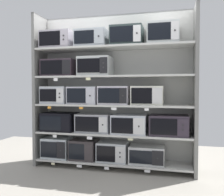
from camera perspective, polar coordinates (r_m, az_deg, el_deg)
name	(u,v)px	position (r m, az deg, el deg)	size (l,w,h in m)	color
ground	(92,194)	(3.26, -4.52, -21.14)	(6.48, 6.00, 0.02)	gray
back_panel	(115,90)	(4.20, 0.79, 1.85)	(2.68, 0.04, 2.52)	#B2B2AD
upright_left	(40,90)	(4.44, -16.14, 1.78)	(0.05, 0.45, 2.52)	slate
upright_right	(196,90)	(3.86, 18.65, 1.74)	(0.05, 0.45, 2.52)	slate
shelf_0	(112,162)	(4.13, 0.00, -14.40)	(2.48, 0.45, 0.03)	beige
microwave_0	(58,147)	(4.39, -12.37, -10.98)	(0.46, 0.39, 0.33)	#B0BDC4
microwave_1	(84,149)	(4.21, -6.40, -11.60)	(0.42, 0.38, 0.32)	#352F31
microwave_2	(113,151)	(4.07, 0.20, -12.17)	(0.48, 0.36, 0.31)	#B1B6BC
microwave_3	(147,155)	(3.99, 8.03, -12.75)	(0.54, 0.35, 0.27)	#B8BABB
price_tag_0	(53,164)	(4.25, -13.41, -14.48)	(0.06, 0.00, 0.03)	beige
price_tag_1	(79,166)	(4.07, -7.52, -15.25)	(0.08, 0.00, 0.04)	white
price_tag_2	(107,168)	(3.93, -1.24, -15.84)	(0.07, 0.00, 0.04)	white
price_tag_3	(147,171)	(3.83, 8.11, -16.32)	(0.08, 0.00, 0.03)	white
shelf_1	(112,134)	(4.02, 0.00, -8.16)	(2.48, 0.45, 0.03)	beige
microwave_4	(60,122)	(4.30, -11.86, -5.31)	(0.55, 0.42, 0.30)	black
microwave_5	(94,123)	(4.08, -4.20, -5.73)	(0.55, 0.35, 0.29)	#9B9DA5
microwave_6	(130,124)	(3.93, 4.09, -5.97)	(0.54, 0.43, 0.30)	#B0B6C1
microwave_7	(169,125)	(3.88, 12.93, -6.09)	(0.57, 0.41, 0.30)	#302733
price_tag_4	(55,136)	(4.13, -13.02, -8.54)	(0.07, 0.00, 0.04)	white
price_tag_5	(90,138)	(3.90, -5.18, -9.13)	(0.08, 0.00, 0.05)	white
price_tag_6	(130,139)	(3.74, 4.23, -9.47)	(0.08, 0.00, 0.03)	beige
shelf_2	(112,105)	(3.97, 0.00, -1.66)	(2.48, 0.45, 0.03)	beige
microwave_8	(57,95)	(4.29, -12.58, 0.67)	(0.44, 0.42, 0.29)	#B1B6BF
microwave_9	(84,95)	(4.09, -6.34, 0.62)	(0.49, 0.41, 0.28)	#B7B8C4
microwave_10	(115,95)	(3.94, 0.69, 0.63)	(0.47, 0.44, 0.29)	#BCB7C3
microwave_11	(147,95)	(3.86, 8.12, 0.58)	(0.48, 0.35, 0.29)	silver
price_tag_7	(49,108)	(4.11, -14.22, -2.14)	(0.06, 0.00, 0.04)	orange
price_tag_8	(81,108)	(3.88, -7.12, -2.29)	(0.06, 0.00, 0.03)	orange
price_tag_9	(114,109)	(3.73, 0.42, -2.49)	(0.08, 0.00, 0.04)	white
price_tag_10	(147,109)	(3.65, 7.95, -2.62)	(0.06, 0.00, 0.04)	white
shelf_3	(112,77)	(3.96, 0.00, 4.93)	(2.48, 0.45, 0.03)	beige
microwave_12	(60,68)	(4.28, -11.95, 6.73)	(0.55, 0.36, 0.28)	#352832
microwave_13	(96,67)	(4.05, -3.79, 7.22)	(0.52, 0.41, 0.30)	#B3B7B6
price_tag_11	(56,79)	(4.05, -12.82, 4.18)	(0.07, 0.00, 0.05)	white
price_tag_12	(88,79)	(3.84, -5.50, 4.40)	(0.08, 0.00, 0.04)	beige
shelf_4	(112,48)	(4.01, 0.00, 11.44)	(2.48, 0.45, 0.03)	beige
microwave_14	(59,41)	(4.35, -12.17, 12.75)	(0.52, 0.43, 0.28)	#A19BA6
microwave_15	(92,39)	(4.13, -4.61, 13.35)	(0.51, 0.38, 0.28)	#9BA3AA
microwave_16	(127,37)	(3.99, 3.49, 13.91)	(0.49, 0.40, 0.30)	#283534
microwave_17	(163,34)	(3.93, 11.71, 14.23)	(0.47, 0.39, 0.32)	#B0B6B5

